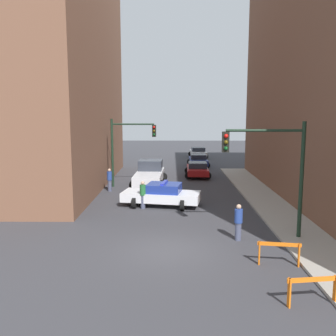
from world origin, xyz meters
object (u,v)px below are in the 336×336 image
Objects in this scene: police_car at (162,194)px; pedestrian_corner at (110,180)px; barrier_mid at (279,250)px; parked_car_mid at (198,160)px; traffic_light_far at (127,143)px; pedestrian_sidewalk at (238,222)px; barrier_front at (313,286)px; parked_car_far at (198,152)px; traffic_light_near at (276,162)px; parked_car_near at (197,169)px; white_truck at (150,174)px; pedestrian_crossing at (143,194)px.

police_car is 5.81m from pedestrian_corner.
parked_car_mid is at bearing 92.77° from barrier_mid.
traffic_light_far is 13.93m from pedestrian_sidewalk.
barrier_front is (7.62, -17.84, -2.78)m from traffic_light_far.
barrier_front is at bearing -90.65° from parked_car_far.
traffic_light_near reaches higher than parked_car_far.
police_car is 10.94m from parked_car_near.
parked_car_mid is 28.70m from barrier_front.
parked_car_far is 30.74m from pedestrian_sidewalk.
barrier_front is (-0.41, -5.91, -2.91)m from traffic_light_near.
police_car reaches higher than barrier_front.
white_truck is 3.30× the size of pedestrian_sidewalk.
parked_car_mid reaches higher than barrier_front.
parked_car_far is at bearing 86.16° from parked_car_mid.
parked_car_mid is 17.97m from pedestrian_crossing.
traffic_light_far is 3.27× the size of barrier_front.
pedestrian_sidewalk is (6.43, -12.09, -2.54)m from traffic_light_far.
parked_car_near is 1.00× the size of parked_car_far.
traffic_light_far is 3.22m from pedestrian_corner.
parked_car_mid is at bearing 128.19° from pedestrian_sidewalk.
white_truck reaches higher than pedestrian_crossing.
parked_car_near is at bearing 97.94° from traffic_light_near.
traffic_light_far reaches higher than pedestrian_crossing.
white_truck reaches higher than barrier_mid.
barrier_front is 2.96m from barrier_mid.
white_truck is 18.78m from parked_car_far.
barrier_front is (1.19, -5.74, -0.24)m from pedestrian_sidewalk.
pedestrian_crossing is at bearing 168.11° from pedestrian_sidewalk.
parked_car_mid is 2.59× the size of pedestrian_sidewalk.
parked_car_mid is 22.93m from pedestrian_sidewalk.
pedestrian_sidewalk is (-1.60, -0.17, -2.67)m from traffic_light_near.
pedestrian_sidewalk reaches higher than parked_car_mid.
parked_car_near reaches higher than barrier_mid.
pedestrian_corner is (-7.83, -20.30, 0.19)m from parked_car_far.
barrier_front is at bearing -83.82° from parked_car_near.
traffic_light_near is 30.73m from parked_car_far.
white_truck is 1.26× the size of parked_car_near.
pedestrian_sidewalk is (0.20, -22.93, 0.19)m from parked_car_mid.
parked_car_far is (5.05, 18.09, -0.23)m from white_truck.
white_truck is 19.33m from barrier_front.
parked_car_far is (-1.28, 30.57, -2.86)m from traffic_light_near.
parked_car_far is at bearing 1.35° from police_car.
pedestrian_corner is at bearing -136.03° from parked_car_near.
barrier_front is (1.40, -28.67, -0.06)m from parked_car_mid.
barrier_front is at bearing -87.21° from parked_car_mid.
traffic_light_near is 6.60m from barrier_front.
police_car is 1.15× the size of parked_car_mid.
pedestrian_crossing reaches higher than barrier_mid.
parked_car_near is 14.08m from parked_car_far.
police_car is at bearing 117.43° from barrier_mid.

